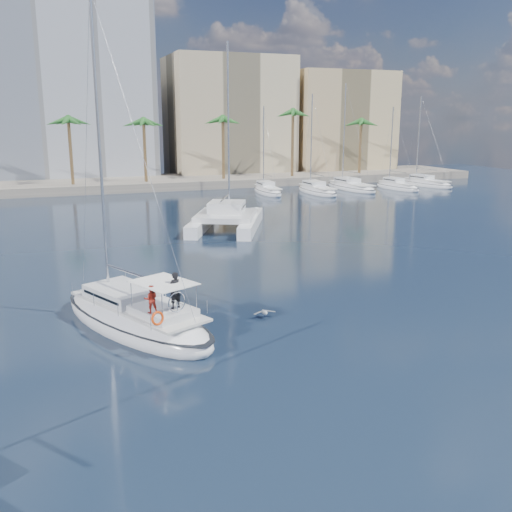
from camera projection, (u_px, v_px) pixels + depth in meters
name	position (u px, v px, depth m)	size (l,w,h in m)	color
ground	(246.00, 326.00, 28.27)	(160.00, 160.00, 0.00)	black
quay	(106.00, 184.00, 83.59)	(120.00, 14.00, 1.20)	gray
building_modern	(11.00, 92.00, 87.23)	(42.00, 16.00, 28.00)	silver
building_beige	(229.00, 118.00, 97.12)	(20.00, 14.00, 20.00)	tan
building_tan_right	(338.00, 124.00, 102.41)	(18.00, 12.00, 18.00)	tan
palm_centre	(105.00, 116.00, 77.68)	(3.60, 3.60, 12.30)	brown
palm_right	(327.00, 117.00, 89.36)	(3.60, 3.60, 12.30)	brown
main_sloop	(135.00, 318.00, 27.83)	(7.88, 11.66, 16.62)	white
catamaran	(227.00, 217.00, 52.92)	(10.19, 12.81, 16.77)	white
seagull	(264.00, 312.00, 29.30)	(1.19, 0.51, 0.22)	silver
moored_yacht_a	(268.00, 194.00, 77.87)	(2.72, 9.35, 11.90)	white
moored_yacht_b	(317.00, 193.00, 78.29)	(3.14, 10.78, 13.72)	white
moored_yacht_c	(351.00, 190.00, 82.34)	(3.55, 12.21, 15.54)	white
moored_yacht_d	(397.00, 189.00, 82.76)	(2.72, 9.35, 11.90)	white
moored_yacht_e	(426.00, 186.00, 86.81)	(3.14, 10.78, 13.72)	white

